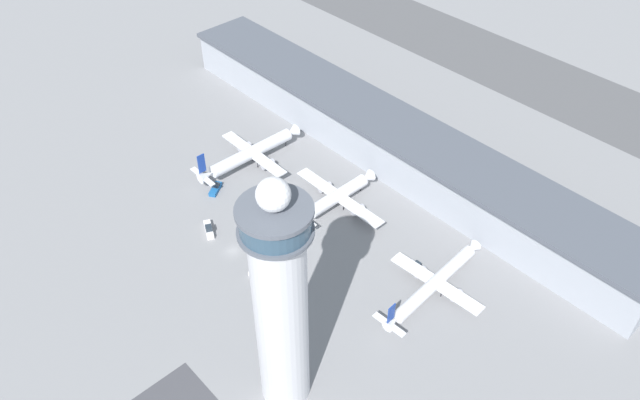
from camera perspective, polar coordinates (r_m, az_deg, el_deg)
name	(u,v)px	position (r m, az deg, el deg)	size (l,w,h in m)	color
ground_plane	(233,251)	(197.31, -7.98, -4.66)	(1000.00, 1000.00, 0.00)	gray
terminal_building	(387,139)	(226.88, 6.12, 5.58)	(200.12, 25.00, 17.33)	#A3A8B2
runway_strip	(524,73)	(296.31, 18.15, 10.97)	(300.17, 44.00, 0.01)	#515154
control_tower	(281,305)	(138.75, -3.63, -9.58)	(15.43, 15.43, 68.91)	silver
airplane_gate_alpha	(251,153)	(226.75, -6.31, 4.29)	(33.17, 43.51, 14.38)	silver
airplane_gate_bravo	(337,196)	(208.12, 1.61, 0.34)	(37.82, 33.20, 13.26)	white
airplane_gate_charlie	(435,283)	(184.58, 10.43, -7.50)	(30.79, 43.41, 11.68)	white
service_truck_catering	(216,188)	(219.07, -9.53, 1.04)	(5.98, 7.22, 2.55)	black
service_truck_fuel	(258,266)	(190.77, -5.68, -6.01)	(5.62, 8.54, 2.87)	black
service_truck_baggage	(209,230)	(203.89, -10.14, -2.67)	(8.14, 5.50, 3.07)	black
service_truck_water	(418,268)	(191.53, 8.93, -6.19)	(6.78, 2.41, 2.77)	black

